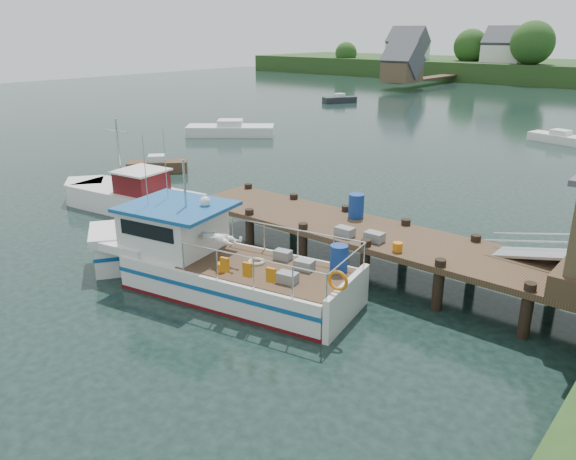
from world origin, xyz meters
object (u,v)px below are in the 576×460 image
Objects in this scene: work_boat at (130,196)px; moored_rowboat at (157,166)px; moored_b at (560,138)px; moored_e at (340,99)px; lobster_boat at (206,261)px; dock at (531,242)px; moored_a at (230,130)px.

moored_rowboat is (-4.90, 5.40, -0.29)m from work_boat.
moored_b is 1.17× the size of moored_e.
lobster_boat is 2.60× the size of moored_e.
moored_rowboat is 28.77m from moored_b.
lobster_boat reaches higher than dock.
moored_b is (1.90, 32.96, -0.52)m from lobster_boat.
moored_b is at bearing -0.14° from moored_e.
moored_rowboat is at bearing -52.89° from moored_e.
work_boat is 19.28m from moored_a.
lobster_boat is 16.25m from moored_rowboat.
work_boat is at bearing 148.47° from lobster_boat.
lobster_boat is 2.23× the size of moored_b.
moored_a is at bearing -56.87° from moored_e.
moored_b is (10.67, 29.59, -0.30)m from work_boat.
moored_a is 24.47m from moored_b.
moored_e is at bearing 89.98° from moored_rowboat.
moored_a is at bearing 97.57° from moored_rowboat.
dock reaches higher than moored_rowboat.
dock is 5.09× the size of moored_rowboat.
moored_rowboat is 12.20m from moored_a.
work_boat is 2.02× the size of moored_e.
lobster_boat is 3.11× the size of moored_rowboat.
dock is 17.29m from work_boat.
work_boat is 1.19× the size of moored_a.
moored_rowboat is at bearing -143.84° from moored_b.
moored_b is (20.67, 13.10, -0.10)m from moored_a.
lobster_boat reaches higher than moored_a.
work_boat reaches higher than moored_b.
dock is at bearing 17.70° from lobster_boat.
moored_e is (-15.26, 39.11, -0.27)m from work_boat.
lobster_boat is 1.53× the size of moored_a.
work_boat is 41.98m from moored_e.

